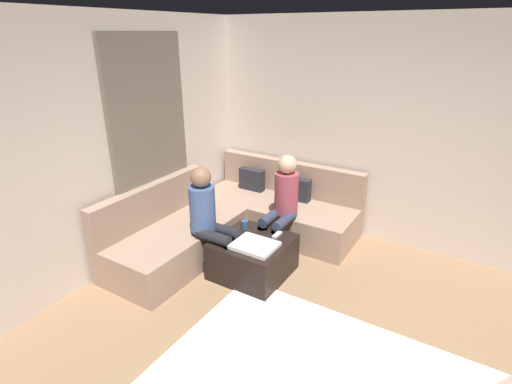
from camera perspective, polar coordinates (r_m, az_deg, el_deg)
The scene contains 10 objects.
wall_back at distance 4.90m, azimuth 25.23°, elevation 6.60°, with size 6.00×0.12×2.70m, color beige.
wall_left at distance 4.02m, azimuth -29.32°, elevation 2.78°, with size 0.12×6.00×2.70m, color beige.
curtain_panel at distance 4.70m, azimuth -14.92°, elevation 6.14°, with size 0.06×1.10×2.50m, color #726659.
sectional_couch at distance 5.00m, azimuth -2.93°, elevation -4.10°, with size 2.10×2.55×0.87m.
ottoman at distance 4.36m, azimuth -0.47°, elevation -9.34°, with size 0.76×0.76×0.42m, color black.
folded_blanket at distance 4.11m, azimuth -0.18°, elevation -7.74°, with size 0.44×0.36×0.04m, color white.
coffee_mug at distance 4.47m, azimuth -1.66°, elevation -4.72°, with size 0.08×0.08×0.10m, color #334C72.
game_remote at distance 4.34m, azimuth 3.10°, elevation -6.18°, with size 0.05×0.15×0.02m, color white.
person_on_couch_back at distance 4.59m, azimuth 3.83°, elevation -1.43°, with size 0.30×0.60×1.20m.
person_on_couch_side at distance 4.25m, azimuth -6.69°, elevation -3.56°, with size 0.60×0.30×1.20m.
Camera 1 is at (0.47, -1.80, 2.50)m, focal length 27.62 mm.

